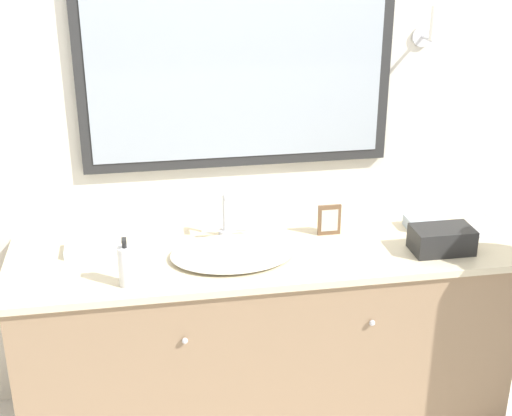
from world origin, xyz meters
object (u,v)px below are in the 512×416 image
sink_basin (232,252)px  soap_bottle (126,266)px  appliance_box (442,240)px  picture_frame (329,220)px

sink_basin → soap_bottle: size_ratio=2.54×
appliance_box → picture_frame: size_ratio=1.80×
soap_bottle → appliance_box: bearing=3.1°
sink_basin → picture_frame: sink_basin is taller
sink_basin → picture_frame: 0.48m
soap_bottle → picture_frame: 0.94m
appliance_box → picture_frame: picture_frame is taller
appliance_box → sink_basin: bearing=173.2°
picture_frame → appliance_box: bearing=-30.1°
appliance_box → picture_frame: 0.49m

